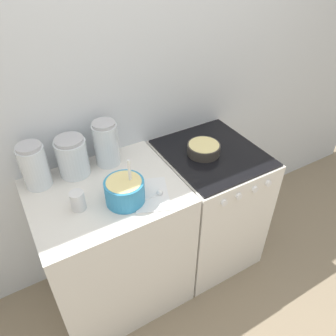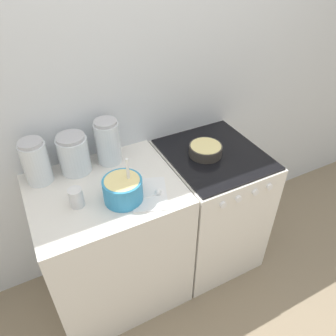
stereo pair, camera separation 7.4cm
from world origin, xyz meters
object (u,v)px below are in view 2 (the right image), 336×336
object	(u,v)px
storage_jar_middle	(74,156)
storage_jar_right	(108,144)
storage_jar_left	(37,164)
mixing_bowl	(123,189)
stove	(209,206)
tin_can	(76,198)
baking_pan	(205,150)

from	to	relation	value
storage_jar_middle	storage_jar_right	world-z (taller)	storage_jar_right
storage_jar_left	storage_jar_right	distance (m)	0.41
mixing_bowl	storage_jar_middle	bearing A→B (deg)	113.11
stove	tin_can	world-z (taller)	tin_can
baking_pan	storage_jar_right	size ratio (longest dim) A/B	0.75
mixing_bowl	tin_can	world-z (taller)	mixing_bowl
stove	storage_jar_left	world-z (taller)	storage_jar_left
storage_jar_right	mixing_bowl	bearing A→B (deg)	-97.97
baking_pan	storage_jar_left	distance (m)	0.98
baking_pan	storage_jar_right	distance (m)	0.59
mixing_bowl	tin_can	bearing A→B (deg)	163.58
stove	storage_jar_middle	xyz separation A→B (m)	(-0.81, 0.23, 0.56)
baking_pan	tin_can	world-z (taller)	tin_can
storage_jar_middle	storage_jar_right	bearing A→B (deg)	0.00
mixing_bowl	storage_jar_left	xyz separation A→B (m)	(-0.36, 0.36, 0.04)
baking_pan	storage_jar_right	bearing A→B (deg)	158.90
stove	storage_jar_middle	size ratio (longest dim) A/B	3.96
storage_jar_middle	storage_jar_left	bearing A→B (deg)	-180.00
mixing_bowl	storage_jar_right	size ratio (longest dim) A/B	0.91
stove	tin_can	xyz separation A→B (m)	(-0.89, -0.07, 0.52)
storage_jar_left	storage_jar_middle	world-z (taller)	storage_jar_left
stove	storage_jar_right	bearing A→B (deg)	159.46
baking_pan	storage_jar_middle	distance (m)	0.78
mixing_bowl	storage_jar_right	distance (m)	0.37
mixing_bowl	storage_jar_left	world-z (taller)	storage_jar_left
storage_jar_right	stove	bearing A→B (deg)	-20.54
stove	storage_jar_right	world-z (taller)	storage_jar_right
mixing_bowl	storage_jar_right	world-z (taller)	storage_jar_right
stove	storage_jar_middle	bearing A→B (deg)	164.33
storage_jar_middle	stove	bearing A→B (deg)	-15.67
tin_can	stove	bearing A→B (deg)	4.22
storage_jar_right	baking_pan	bearing A→B (deg)	-21.10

